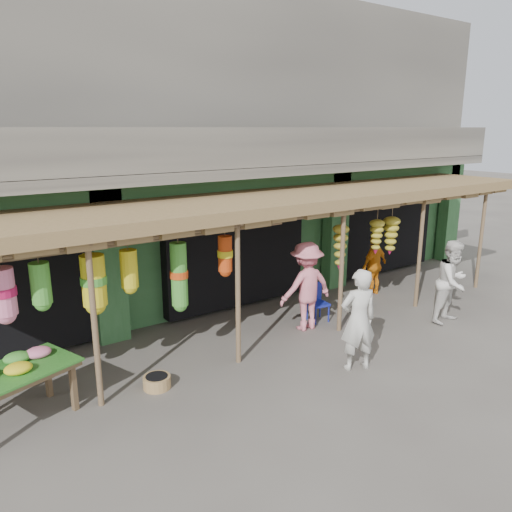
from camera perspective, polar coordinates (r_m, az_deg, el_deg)
ground at (r=10.15m, az=4.55°, el=-9.36°), size 80.00×80.00×0.00m
building at (r=13.40m, az=-8.82°, el=11.20°), size 16.40×6.80×7.00m
awning at (r=9.95m, az=1.29°, el=5.71°), size 14.00×2.70×2.79m
flower_table at (r=7.91m, az=-25.84°, el=-11.87°), size 1.83×1.41×0.96m
blue_chair at (r=10.98m, az=6.91°, el=-4.98°), size 0.45×0.45×0.82m
basket_right at (r=8.47m, az=-11.25°, el=-13.95°), size 0.57×0.57×0.20m
person_front at (r=8.78m, az=11.61°, el=-7.15°), size 0.76×0.62×1.81m
person_right at (r=11.45m, az=21.56°, el=-2.76°), size 0.93×0.75×1.80m
person_vendor at (r=12.81m, az=13.37°, el=-1.02°), size 0.92×0.46×1.52m
person_shopper at (r=10.33m, az=5.76°, el=-3.45°), size 1.26×0.79×1.86m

